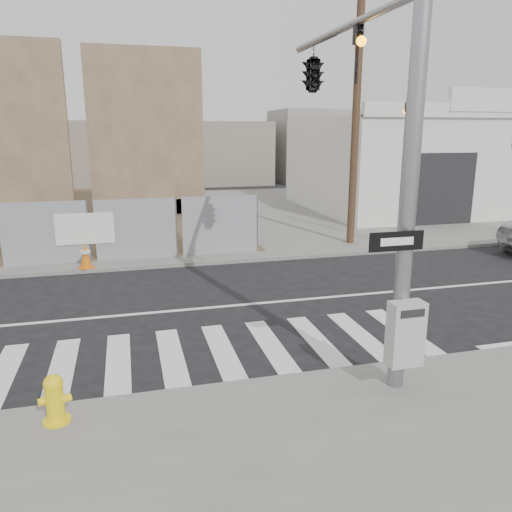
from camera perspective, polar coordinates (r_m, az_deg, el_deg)
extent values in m
plane|color=black|center=(12.41, -6.08, -5.98)|extent=(100.00, 100.00, 0.00)
cube|color=slate|center=(25.93, -10.82, 4.54)|extent=(50.00, 20.00, 0.12)
cylinder|color=gray|center=(7.95, 17.24, 9.02)|extent=(0.26, 0.26, 7.00)
cylinder|color=gray|center=(10.40, 10.14, 24.31)|extent=(0.14, 5.20, 0.14)
cube|color=#B2B2AF|center=(8.26, 16.71, -8.51)|extent=(0.55, 0.30, 1.05)
cube|color=black|center=(7.83, 15.76, 1.64)|extent=(0.90, 0.03, 0.30)
cube|color=silver|center=(7.81, 15.83, 1.61)|extent=(0.55, 0.01, 0.12)
imported|color=black|center=(9.78, 11.56, 21.65)|extent=(0.16, 0.20, 1.00)
imported|color=black|center=(11.79, 6.57, 20.48)|extent=(0.53, 2.48, 1.00)
cylinder|color=gray|center=(18.88, 16.40, 8.89)|extent=(0.12, 0.12, 5.20)
imported|color=black|center=(18.84, 16.95, 16.47)|extent=(0.16, 0.20, 1.00)
cube|color=brown|center=(25.77, -26.51, 4.29)|extent=(6.00, 1.30, 0.80)
cube|color=brown|center=(25.57, -12.39, 13.48)|extent=(5.50, 0.50, 8.00)
cube|color=brown|center=(26.23, -12.02, 5.61)|extent=(5.50, 1.30, 0.80)
cube|color=silver|center=(29.17, 18.14, 10.00)|extent=(12.00, 10.00, 4.80)
cube|color=silver|center=(25.07, 24.92, 14.83)|extent=(12.00, 0.30, 0.60)
cube|color=silver|center=(25.05, 25.11, 15.85)|extent=(4.00, 0.30, 1.00)
cube|color=black|center=(23.96, 20.38, 7.16)|extent=(3.40, 0.06, 3.20)
cylinder|color=#4F3625|center=(18.92, 11.41, 16.48)|extent=(0.28, 0.28, 10.00)
cylinder|color=yellow|center=(8.19, -21.79, -17.04)|extent=(0.51, 0.51, 0.04)
cylinder|color=yellow|center=(8.05, -21.97, -15.36)|extent=(0.33, 0.33, 0.59)
sphere|color=yellow|center=(7.91, -22.19, -13.37)|extent=(0.27, 0.27, 0.27)
cylinder|color=yellow|center=(8.05, -23.15, -15.02)|extent=(0.17, 0.15, 0.11)
cylinder|color=yellow|center=(8.00, -20.86, -14.97)|extent=(0.17, 0.15, 0.11)
cube|color=orange|center=(16.34, -18.80, -1.23)|extent=(0.53, 0.53, 0.03)
cone|color=orange|center=(16.25, -18.91, 0.06)|extent=(0.47, 0.47, 0.79)
cylinder|color=silver|center=(16.22, -18.94, 0.44)|extent=(0.31, 0.31, 0.09)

